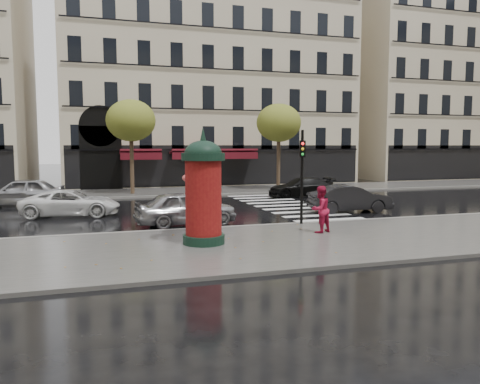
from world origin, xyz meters
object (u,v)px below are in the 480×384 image
object	(u,v)px
woman_red	(320,209)
woman_umbrella	(200,192)
man_burgundy	(201,211)
traffic_light	(302,167)
car_far_silver	(21,192)
morris_column	(203,188)
car_black	(301,187)
car_white	(71,203)
car_silver	(186,208)
car_darkgrey	(350,199)

from	to	relation	value
woman_red	woman_umbrella	bearing A→B (deg)	-32.41
woman_red	man_burgundy	size ratio (longest dim) A/B	1.15
traffic_light	car_far_silver	bearing A→B (deg)	138.67
man_burgundy	morris_column	bearing A→B (deg)	58.42
woman_umbrella	car_far_silver	distance (m)	14.54
man_burgundy	car_black	bearing A→B (deg)	-151.76
car_white	woman_red	bearing A→B (deg)	-123.94
traffic_light	car_silver	distance (m)	5.32
woman_red	traffic_light	size ratio (longest dim) A/B	0.45
woman_umbrella	man_burgundy	size ratio (longest dim) A/B	1.57
traffic_light	car_black	bearing A→B (deg)	65.48
woman_red	car_silver	bearing A→B (deg)	-63.22
woman_umbrella	woman_red	bearing A→B (deg)	-10.12
car_silver	car_white	size ratio (longest dim) A/B	0.94
woman_umbrella	traffic_light	xyz separation A→B (m)	(4.72, 1.25, 0.80)
morris_column	man_burgundy	bearing A→B (deg)	80.03
car_far_silver	morris_column	bearing A→B (deg)	34.24
car_white	car_far_silver	xyz separation A→B (m)	(-2.92, 4.90, 0.16)
traffic_light	car_white	size ratio (longest dim) A/B	0.86
woman_umbrella	car_silver	size ratio (longest dim) A/B	0.56
car_white	morris_column	bearing A→B (deg)	-145.01
car_darkgrey	car_black	distance (m)	7.57
woman_umbrella	woman_red	world-z (taller)	woman_umbrella
woman_red	car_white	world-z (taller)	woman_red
morris_column	car_white	world-z (taller)	morris_column
woman_red	traffic_light	xyz separation A→B (m)	(0.17, 2.06, 1.52)
car_darkgrey	car_white	distance (m)	14.15
car_white	car_black	world-z (taller)	car_black
morris_column	car_silver	bearing A→B (deg)	87.03
woman_red	car_white	xyz separation A→B (m)	(-9.41, 8.15, -0.37)
man_burgundy	car_far_silver	size ratio (longest dim) A/B	0.33
man_burgundy	car_white	size ratio (longest dim) A/B	0.34
woman_red	car_far_silver	xyz separation A→B (m)	(-12.33, 13.06, -0.21)
man_burgundy	car_far_silver	xyz separation A→B (m)	(-8.02, 11.32, -0.09)
woman_red	car_silver	distance (m)	5.96
woman_umbrella	woman_red	distance (m)	4.68
woman_umbrella	morris_column	distance (m)	1.48
man_burgundy	car_black	distance (m)	14.64
man_burgundy	car_black	world-z (taller)	man_burgundy
car_black	woman_red	bearing A→B (deg)	-18.62
man_burgundy	traffic_light	bearing A→B (deg)	162.57
woman_umbrella	man_burgundy	xyz separation A→B (m)	(0.23, 0.92, -0.84)
car_silver	morris_column	bearing A→B (deg)	171.31
traffic_light	car_white	xyz separation A→B (m)	(-9.58, 6.09, -1.90)
car_silver	traffic_light	bearing A→B (deg)	-117.20
car_silver	car_white	world-z (taller)	car_silver
woman_umbrella	traffic_light	distance (m)	4.95
car_black	car_far_silver	world-z (taller)	car_far_silver
woman_umbrella	man_burgundy	world-z (taller)	woman_umbrella
man_burgundy	morris_column	distance (m)	2.65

